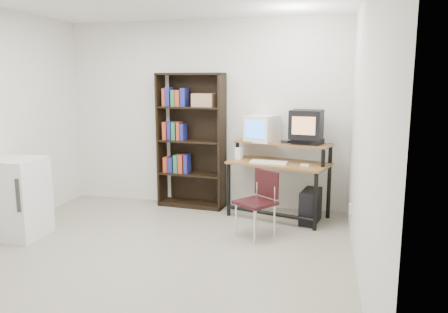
% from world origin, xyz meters
% --- Properties ---
extents(floor, '(4.00, 4.00, 0.01)m').
position_xyz_m(floor, '(0.00, 0.00, -0.01)').
color(floor, '#9F9783').
rests_on(floor, ground).
extents(back_wall, '(4.00, 0.01, 2.60)m').
position_xyz_m(back_wall, '(0.00, 2.00, 1.30)').
color(back_wall, silver).
rests_on(back_wall, floor).
extents(front_wall, '(4.00, 0.01, 2.60)m').
position_xyz_m(front_wall, '(0.00, -2.00, 1.30)').
color(front_wall, silver).
rests_on(front_wall, floor).
extents(right_wall, '(0.01, 4.00, 2.60)m').
position_xyz_m(right_wall, '(2.00, 0.00, 1.30)').
color(right_wall, silver).
rests_on(right_wall, floor).
extents(computer_desk, '(1.39, 0.97, 0.98)m').
position_xyz_m(computer_desk, '(1.11, 1.62, 0.69)').
color(computer_desk, brown).
rests_on(computer_desk, floor).
extents(crt_monitor, '(0.48, 0.48, 0.35)m').
position_xyz_m(crt_monitor, '(0.85, 1.79, 1.15)').
color(crt_monitor, white).
rests_on(crt_monitor, computer_desk).
extents(vcr, '(0.43, 0.38, 0.08)m').
position_xyz_m(vcr, '(1.45, 1.63, 1.01)').
color(vcr, black).
rests_on(vcr, computer_desk).
extents(crt_tv, '(0.43, 0.43, 0.36)m').
position_xyz_m(crt_tv, '(1.44, 1.61, 1.23)').
color(crt_tv, black).
rests_on(crt_tv, vcr).
extents(cd_spindle, '(0.16, 0.16, 0.05)m').
position_xyz_m(cd_spindle, '(1.18, 1.64, 0.99)').
color(cd_spindle, '#26262B').
rests_on(cd_spindle, computer_desk).
extents(keyboard, '(0.49, 0.25, 0.03)m').
position_xyz_m(keyboard, '(0.98, 1.51, 0.74)').
color(keyboard, white).
rests_on(keyboard, computer_desk).
extents(mousepad, '(0.27, 0.24, 0.01)m').
position_xyz_m(mousepad, '(1.43, 1.41, 0.72)').
color(mousepad, black).
rests_on(mousepad, computer_desk).
extents(mouse, '(0.10, 0.07, 0.03)m').
position_xyz_m(mouse, '(1.44, 1.41, 0.74)').
color(mouse, white).
rests_on(mouse, mousepad).
extents(desk_speaker, '(0.10, 0.10, 0.17)m').
position_xyz_m(desk_speaker, '(0.55, 1.70, 0.80)').
color(desk_speaker, white).
rests_on(desk_speaker, computer_desk).
extents(pc_tower, '(0.28, 0.48, 0.42)m').
position_xyz_m(pc_tower, '(1.53, 1.46, 0.21)').
color(pc_tower, black).
rests_on(pc_tower, floor).
extents(school_chair, '(0.54, 0.54, 0.76)m').
position_xyz_m(school_chair, '(0.97, 0.83, 0.47)').
color(school_chair, black).
rests_on(school_chair, floor).
extents(bookshelf, '(0.96, 0.39, 1.88)m').
position_xyz_m(bookshelf, '(-0.15, 1.86, 0.96)').
color(bookshelf, black).
rests_on(bookshelf, floor).
extents(mini_fridge, '(0.54, 0.55, 0.91)m').
position_xyz_m(mini_fridge, '(-1.72, 0.21, 0.46)').
color(mini_fridge, white).
rests_on(mini_fridge, floor).
extents(wall_outlet, '(0.02, 0.08, 0.12)m').
position_xyz_m(wall_outlet, '(1.99, 1.15, 0.30)').
color(wall_outlet, beige).
rests_on(wall_outlet, right_wall).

